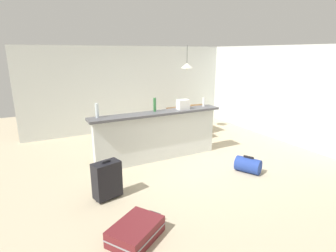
{
  "coord_description": "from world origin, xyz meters",
  "views": [
    {
      "loc": [
        -2.95,
        -4.77,
        2.34
      ],
      "look_at": [
        -0.22,
        0.46,
        0.71
      ],
      "focal_mm": 28.86,
      "sensor_mm": 36.0,
      "label": 1
    }
  ],
  "objects_px": {
    "bottle_clear": "(97,111)",
    "grocery_bag": "(183,105)",
    "dining_table": "(189,112)",
    "pendant_lamp": "(187,66)",
    "suitcase_upright_black": "(107,180)",
    "dining_chair_near_partition": "(199,119)",
    "suitcase_flat_maroon": "(136,231)",
    "duffel_bag_blue": "(248,165)",
    "bottle_green": "(155,105)",
    "bottle_white": "(204,102)"
  },
  "relations": [
    {
      "from": "bottle_clear",
      "to": "duffel_bag_blue",
      "type": "relative_size",
      "value": 0.51
    },
    {
      "from": "suitcase_upright_black",
      "to": "grocery_bag",
      "type": "bearing_deg",
      "value": 27.78
    },
    {
      "from": "grocery_bag",
      "to": "pendant_lamp",
      "type": "distance_m",
      "value": 1.98
    },
    {
      "from": "pendant_lamp",
      "to": "duffel_bag_blue",
      "type": "bearing_deg",
      "value": -96.35
    },
    {
      "from": "bottle_clear",
      "to": "pendant_lamp",
      "type": "relative_size",
      "value": 0.44
    },
    {
      "from": "bottle_green",
      "to": "duffel_bag_blue",
      "type": "xyz_separation_m",
      "value": [
        1.34,
        -1.5,
        -1.09
      ]
    },
    {
      "from": "dining_table",
      "to": "pendant_lamp",
      "type": "height_order",
      "value": "pendant_lamp"
    },
    {
      "from": "bottle_clear",
      "to": "pendant_lamp",
      "type": "xyz_separation_m",
      "value": [
        2.9,
        1.42,
        0.73
      ]
    },
    {
      "from": "grocery_bag",
      "to": "pendant_lamp",
      "type": "height_order",
      "value": "pendant_lamp"
    },
    {
      "from": "grocery_bag",
      "to": "suitcase_upright_black",
      "type": "relative_size",
      "value": 0.39
    },
    {
      "from": "grocery_bag",
      "to": "dining_table",
      "type": "height_order",
      "value": "grocery_bag"
    },
    {
      "from": "bottle_green",
      "to": "dining_chair_near_partition",
      "type": "relative_size",
      "value": 0.32
    },
    {
      "from": "bottle_green",
      "to": "grocery_bag",
      "type": "xyz_separation_m",
      "value": [
        0.65,
        -0.09,
        -0.04
      ]
    },
    {
      "from": "bottle_white",
      "to": "pendant_lamp",
      "type": "xyz_separation_m",
      "value": [
        0.41,
        1.45,
        0.77
      ]
    },
    {
      "from": "dining_table",
      "to": "pendant_lamp",
      "type": "relative_size",
      "value": 1.68
    },
    {
      "from": "bottle_green",
      "to": "dining_table",
      "type": "distance_m",
      "value": 2.28
    },
    {
      "from": "suitcase_flat_maroon",
      "to": "duffel_bag_blue",
      "type": "bearing_deg",
      "value": 17.25
    },
    {
      "from": "suitcase_flat_maroon",
      "to": "suitcase_upright_black",
      "type": "distance_m",
      "value": 1.19
    },
    {
      "from": "bottle_clear",
      "to": "suitcase_upright_black",
      "type": "xyz_separation_m",
      "value": [
        -0.18,
        -1.19,
        -0.9
      ]
    },
    {
      "from": "duffel_bag_blue",
      "to": "suitcase_upright_black",
      "type": "xyz_separation_m",
      "value": [
        -2.76,
        0.32,
        0.18
      ]
    },
    {
      "from": "pendant_lamp",
      "to": "dining_table",
      "type": "bearing_deg",
      "value": -45.12
    },
    {
      "from": "bottle_white",
      "to": "duffel_bag_blue",
      "type": "height_order",
      "value": "bottle_white"
    },
    {
      "from": "bottle_white",
      "to": "suitcase_flat_maroon",
      "type": "xyz_separation_m",
      "value": [
        -2.63,
        -2.32,
        -1.08
      ]
    },
    {
      "from": "bottle_green",
      "to": "dining_table",
      "type": "height_order",
      "value": "bottle_green"
    },
    {
      "from": "bottle_clear",
      "to": "dining_table",
      "type": "distance_m",
      "value": 3.31
    },
    {
      "from": "dining_table",
      "to": "dining_chair_near_partition",
      "type": "bearing_deg",
      "value": -88.86
    },
    {
      "from": "dining_table",
      "to": "bottle_white",
      "type": "bearing_deg",
      "value": -108.73
    },
    {
      "from": "bottle_green",
      "to": "dining_table",
      "type": "xyz_separation_m",
      "value": [
        1.73,
        1.37,
        -0.59
      ]
    },
    {
      "from": "bottle_clear",
      "to": "pendant_lamp",
      "type": "distance_m",
      "value": 3.31
    },
    {
      "from": "bottle_clear",
      "to": "suitcase_flat_maroon",
      "type": "relative_size",
      "value": 0.33
    },
    {
      "from": "dining_table",
      "to": "suitcase_flat_maroon",
      "type": "distance_m",
      "value": 4.87
    },
    {
      "from": "bottle_white",
      "to": "pendant_lamp",
      "type": "distance_m",
      "value": 1.69
    },
    {
      "from": "bottle_green",
      "to": "suitcase_flat_maroon",
      "type": "distance_m",
      "value": 2.94
    },
    {
      "from": "bottle_clear",
      "to": "dining_chair_near_partition",
      "type": "relative_size",
      "value": 0.31
    },
    {
      "from": "bottle_clear",
      "to": "suitcase_flat_maroon",
      "type": "distance_m",
      "value": 2.61
    },
    {
      "from": "bottle_white",
      "to": "suitcase_upright_black",
      "type": "height_order",
      "value": "bottle_white"
    },
    {
      "from": "dining_chair_near_partition",
      "to": "pendant_lamp",
      "type": "distance_m",
      "value": 1.55
    },
    {
      "from": "dining_chair_near_partition",
      "to": "dining_table",
      "type": "bearing_deg",
      "value": 91.14
    },
    {
      "from": "bottle_clear",
      "to": "dining_table",
      "type": "height_order",
      "value": "bottle_clear"
    },
    {
      "from": "duffel_bag_blue",
      "to": "suitcase_flat_maroon",
      "type": "bearing_deg",
      "value": -162.75
    },
    {
      "from": "bottle_clear",
      "to": "suitcase_upright_black",
      "type": "distance_m",
      "value": 1.5
    },
    {
      "from": "dining_chair_near_partition",
      "to": "suitcase_flat_maroon",
      "type": "xyz_separation_m",
      "value": [
        -3.11,
        -3.22,
        -0.41
      ]
    },
    {
      "from": "dining_table",
      "to": "pendant_lamp",
      "type": "bearing_deg",
      "value": 134.88
    },
    {
      "from": "dining_table",
      "to": "duffel_bag_blue",
      "type": "xyz_separation_m",
      "value": [
        -0.39,
        -2.87,
        -0.5
      ]
    },
    {
      "from": "duffel_bag_blue",
      "to": "suitcase_upright_black",
      "type": "height_order",
      "value": "suitcase_upright_black"
    },
    {
      "from": "bottle_white",
      "to": "dining_table",
      "type": "xyz_separation_m",
      "value": [
        0.47,
        1.39,
        -0.55
      ]
    },
    {
      "from": "dining_chair_near_partition",
      "to": "suitcase_upright_black",
      "type": "height_order",
      "value": "dining_chair_near_partition"
    },
    {
      "from": "bottle_clear",
      "to": "grocery_bag",
      "type": "distance_m",
      "value": 1.89
    },
    {
      "from": "grocery_bag",
      "to": "dining_chair_near_partition",
      "type": "height_order",
      "value": "grocery_bag"
    },
    {
      "from": "suitcase_flat_maroon",
      "to": "duffel_bag_blue",
      "type": "relative_size",
      "value": 1.55
    }
  ]
}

